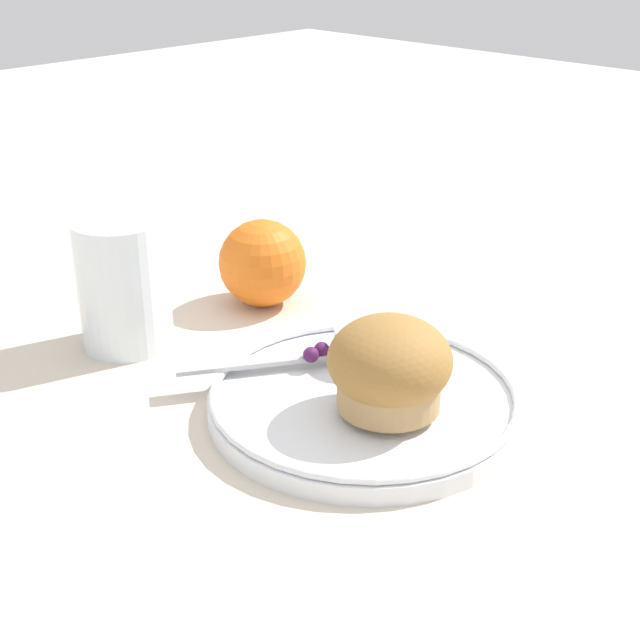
# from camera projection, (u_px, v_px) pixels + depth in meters

# --- Properties ---
(ground_plane) EXTENTS (3.00, 3.00, 0.00)m
(ground_plane) POSITION_uv_depth(u_px,v_px,m) (327.00, 413.00, 0.65)
(ground_plane) COLOR beige
(plate) EXTENTS (0.23, 0.23, 0.02)m
(plate) POSITION_uv_depth(u_px,v_px,m) (364.00, 400.00, 0.64)
(plate) COLOR white
(plate) RESTS_ON ground_plane
(muffin) EXTENTS (0.09, 0.09, 0.07)m
(muffin) POSITION_uv_depth(u_px,v_px,m) (390.00, 367.00, 0.60)
(muffin) COLOR tan
(muffin) RESTS_ON plate
(cream_ramekin) EXTENTS (0.05, 0.05, 0.02)m
(cream_ramekin) POSITION_uv_depth(u_px,v_px,m) (368.00, 340.00, 0.68)
(cream_ramekin) COLOR silver
(cream_ramekin) RESTS_ON plate
(berry_pair) EXTENTS (0.02, 0.01, 0.01)m
(berry_pair) POSITION_uv_depth(u_px,v_px,m) (316.00, 352.00, 0.68)
(berry_pair) COLOR #4C194C
(berry_pair) RESTS_ON plate
(butter_knife) EXTENTS (0.16, 0.11, 0.00)m
(butter_knife) POSITION_uv_depth(u_px,v_px,m) (295.00, 357.00, 0.68)
(butter_knife) COLOR #B7B7BC
(butter_knife) RESTS_ON plate
(orange_fruit) EXTENTS (0.08, 0.08, 0.08)m
(orange_fruit) POSITION_uv_depth(u_px,v_px,m) (262.00, 263.00, 0.80)
(orange_fruit) COLOR orange
(orange_fruit) RESTS_ON ground_plane
(juice_glass) EXTENTS (0.08, 0.08, 0.11)m
(juice_glass) POSITION_uv_depth(u_px,v_px,m) (123.00, 284.00, 0.72)
(juice_glass) COLOR silver
(juice_glass) RESTS_ON ground_plane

